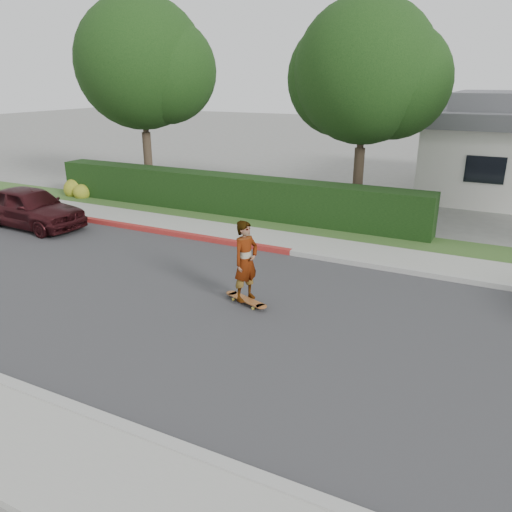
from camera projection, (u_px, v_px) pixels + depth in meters
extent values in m
plane|color=slate|center=(181.00, 301.00, 11.43)|extent=(120.00, 120.00, 0.00)
cube|color=#2D2D30|center=(181.00, 301.00, 11.43)|extent=(60.00, 8.00, 0.01)
cube|color=#9E9E99|center=(33.00, 394.00, 7.95)|extent=(60.00, 0.20, 0.15)
cube|color=#9E9E99|center=(260.00, 247.00, 14.85)|extent=(60.00, 0.20, 0.15)
cube|color=maroon|center=(129.00, 226.00, 16.97)|extent=(12.00, 0.21, 0.15)
cube|color=gray|center=(273.00, 240.00, 15.62)|extent=(60.00, 1.60, 0.12)
cube|color=#2D4C1E|center=(293.00, 227.00, 16.97)|extent=(60.00, 1.60, 0.10)
cube|color=black|center=(225.00, 195.00, 18.50)|extent=(15.00, 1.00, 1.50)
sphere|color=#2D4C19|center=(75.00, 189.00, 21.35)|extent=(0.90, 0.90, 0.90)
sphere|color=#2D4C19|center=(82.00, 193.00, 20.94)|extent=(0.70, 0.70, 0.70)
cylinder|color=#33261C|center=(148.00, 165.00, 21.30)|extent=(0.36, 0.36, 2.70)
cylinder|color=#33261C|center=(145.00, 115.00, 20.62)|extent=(0.24, 0.24, 2.25)
sphere|color=black|center=(141.00, 63.00, 19.94)|extent=(5.20, 5.20, 5.20)
sphere|color=black|center=(132.00, 69.00, 20.68)|extent=(4.42, 4.42, 4.42)
sphere|color=black|center=(164.00, 71.00, 19.91)|extent=(4.16, 4.16, 4.16)
cylinder|color=#33261C|center=(358.00, 183.00, 17.94)|extent=(0.36, 0.36, 2.52)
cylinder|color=#33261C|center=(361.00, 129.00, 17.31)|extent=(0.24, 0.24, 2.10)
sphere|color=black|center=(365.00, 71.00, 16.67)|extent=(4.80, 4.80, 4.80)
sphere|color=black|center=(345.00, 78.00, 17.42)|extent=(4.08, 4.08, 4.08)
sphere|color=black|center=(394.00, 81.00, 16.65)|extent=(3.84, 3.84, 3.84)
cube|color=black|center=(485.00, 170.00, 18.65)|extent=(1.40, 0.06, 1.00)
cylinder|color=gold|center=(233.00, 299.00, 11.44)|extent=(0.08, 0.06, 0.07)
cylinder|color=gold|center=(239.00, 297.00, 11.57)|extent=(0.08, 0.06, 0.07)
cylinder|color=gold|center=(253.00, 308.00, 10.99)|extent=(0.08, 0.06, 0.07)
cylinder|color=gold|center=(259.00, 306.00, 11.12)|extent=(0.08, 0.06, 0.07)
cube|color=silver|center=(236.00, 296.00, 11.49)|extent=(0.12, 0.21, 0.03)
cube|color=silver|center=(256.00, 305.00, 11.04)|extent=(0.12, 0.21, 0.03)
cube|color=brown|center=(246.00, 299.00, 11.26)|extent=(1.01, 0.56, 0.02)
cylinder|color=brown|center=(232.00, 293.00, 11.59)|extent=(0.31, 0.31, 0.02)
cylinder|color=brown|center=(261.00, 306.00, 10.92)|extent=(0.31, 0.31, 0.02)
imported|color=white|center=(246.00, 261.00, 10.95)|extent=(0.62, 0.77, 1.83)
imported|color=#371114|center=(31.00, 207.00, 16.93)|extent=(4.18, 1.85, 1.40)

